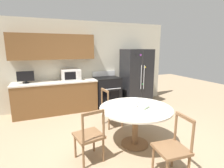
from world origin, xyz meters
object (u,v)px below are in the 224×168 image
at_px(oven_range, 107,92).
at_px(dining_chair_left, 89,136).
at_px(microwave, 71,75).
at_px(dining_chair_far, 111,108).
at_px(candle_glass, 135,105).
at_px(dining_chair_near, 173,148).
at_px(refrigerator, 136,77).
at_px(countertop_tv, 26,77).

bearing_deg(oven_range, dining_chair_left, -116.60).
distance_m(microwave, dining_chair_far, 1.71).
bearing_deg(candle_glass, dining_chair_near, -85.67).
bearing_deg(oven_range, refrigerator, -3.02).
bearing_deg(dining_chair_near, microwave, 18.61).
distance_m(oven_range, dining_chair_far, 1.43).
relative_size(oven_range, dining_chair_near, 1.20).
relative_size(oven_range, microwave, 2.05).
distance_m(microwave, dining_chair_left, 2.62).
xyz_separation_m(dining_chair_left, dining_chair_far, (0.81, 1.09, 0.00)).
xyz_separation_m(dining_chair_far, dining_chair_near, (0.18, -1.87, 0.00)).
height_order(dining_chair_left, dining_chair_near, same).
distance_m(microwave, dining_chair_near, 3.49).
distance_m(oven_range, candle_glass, 2.33).
height_order(countertop_tv, dining_chair_far, countertop_tv).
relative_size(refrigerator, microwave, 3.37).
bearing_deg(dining_chair_near, dining_chair_far, 9.83).
xyz_separation_m(refrigerator, dining_chair_left, (-2.23, -2.40, -0.45)).
relative_size(countertop_tv, dining_chair_near, 0.46).
distance_m(dining_chair_near, candle_glass, 1.02).
bearing_deg(dining_chair_left, refrigerator, 37.11).
height_order(oven_range, countertop_tv, countertop_tv).
distance_m(refrigerator, candle_glass, 2.59).
bearing_deg(countertop_tv, oven_range, -1.48).
bearing_deg(countertop_tv, candle_glass, -50.37).
relative_size(oven_range, dining_chair_far, 1.20).
bearing_deg(dining_chair_near, candle_glass, 8.80).
distance_m(dining_chair_left, dining_chair_near, 1.27).
xyz_separation_m(oven_range, microwave, (-1.08, 0.08, 0.59)).
xyz_separation_m(oven_range, dining_chair_left, (-1.23, -2.46, -0.03)).
height_order(oven_range, dining_chair_left, oven_range).
bearing_deg(dining_chair_left, oven_range, 53.36).
relative_size(oven_range, candle_glass, 11.60).
distance_m(dining_chair_left, candle_glass, 1.00).
height_order(refrigerator, dining_chair_left, refrigerator).
relative_size(microwave, dining_chair_near, 0.58).
distance_m(oven_range, dining_chair_left, 2.75).
distance_m(refrigerator, microwave, 2.09).
bearing_deg(countertop_tv, dining_chair_near, -58.64).
relative_size(refrigerator, dining_chair_near, 1.96).
distance_m(oven_range, dining_chair_near, 3.25).
relative_size(refrigerator, dining_chair_left, 1.96).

